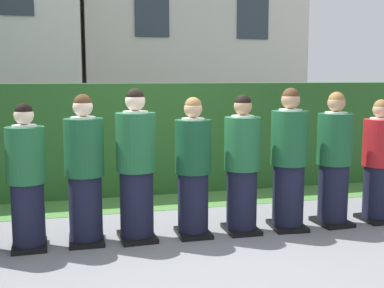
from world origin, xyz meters
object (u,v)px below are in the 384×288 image
Objects in this scene: student_front_row_2 at (85,173)px; student_front_row_5 at (242,167)px; student_front_row_4 at (193,171)px; student_front_row_3 at (136,168)px; student_front_row_7 at (334,162)px; student_front_row_6 at (289,162)px; student_in_red_blazer at (378,164)px; student_front_row_1 at (27,180)px.

student_front_row_2 is 1.01× the size of student_front_row_5.
student_front_row_4 is 0.58m from student_front_row_5.
student_front_row_3 is 1.04× the size of student_front_row_7.
student_front_row_7 is (1.18, -0.01, 0.01)m from student_front_row_5.
student_front_row_7 is at bearing 0.72° from student_front_row_6.
student_front_row_2 reaches higher than student_in_red_blazer.
student_front_row_4 is 2.37m from student_in_red_blazer.
student_front_row_2 is 0.97× the size of student_front_row_6.
student_in_red_blazer is (2.37, -0.03, -0.03)m from student_front_row_4.
student_front_row_6 is at bearing -1.56° from student_front_row_4.
student_front_row_3 is at bearing 179.00° from student_front_row_7.
student_front_row_1 is 0.92× the size of student_front_row_6.
student_front_row_3 reaches higher than student_front_row_5.
student_front_row_2 is at bearing 2.86° from student_front_row_1.
student_front_row_6 reaches higher than student_front_row_4.
student_front_row_6 is 1.10× the size of student_in_red_blazer.
student_front_row_2 is at bearing 177.97° from student_front_row_4.
student_front_row_7 is at bearing -1.00° from student_front_row_3.
student_front_row_1 is 0.59m from student_front_row_2.
student_front_row_3 is at bearing 178.43° from student_front_row_6.
student_in_red_blazer is at bearing -0.72° from student_front_row_4.
student_front_row_7 is at bearing -0.31° from student_front_row_5.
student_front_row_2 reaches higher than student_front_row_4.
student_front_row_7 is (2.95, -0.07, 0.00)m from student_front_row_2.
student_front_row_1 is 2.94m from student_front_row_6.
student_front_row_3 is 0.64m from student_front_row_4.
student_front_row_2 is 1.77m from student_front_row_5.
student_front_row_2 is at bearing 178.72° from student_front_row_7.
student_front_row_2 is (0.59, 0.03, 0.04)m from student_front_row_1.
student_front_row_5 is at bearing 179.61° from student_in_red_blazer.
student_front_row_1 is 0.97× the size of student_front_row_4.
student_front_row_1 is 0.95× the size of student_front_row_7.
student_front_row_6 is (2.94, -0.04, 0.07)m from student_front_row_1.
student_front_row_3 is 1.00× the size of student_front_row_6.
student_front_row_6 is at bearing -1.79° from student_front_row_2.
student_front_row_7 is (1.76, -0.02, 0.02)m from student_front_row_4.
student_in_red_blazer is (3.56, -0.07, -0.05)m from student_front_row_2.
student_front_row_3 is at bearing 178.34° from student_front_row_5.
student_front_row_4 is 0.97× the size of student_front_row_7.
student_front_row_5 reaches higher than student_in_red_blazer.
student_front_row_4 is at bearing -1.60° from student_front_row_3.
student_front_row_7 reaches higher than student_front_row_1.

